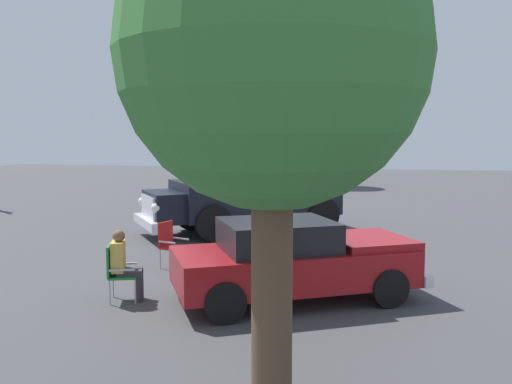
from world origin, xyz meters
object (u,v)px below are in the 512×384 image
object	(u,v)px
classic_hot_rod	(295,259)
lawn_chair_near_truck	(117,269)
lawn_chair_by_car	(170,241)
spectator_seated	(124,262)
oak_tree_right	(312,121)
vintage_fire_truck	(249,193)
oak_tree_left	(273,57)

from	to	relation	value
classic_hot_rod	lawn_chair_near_truck	bearing A→B (deg)	-76.34
lawn_chair_by_car	spectator_seated	distance (m)	2.50
lawn_chair_by_car	oak_tree_right	world-z (taller)	oak_tree_right
vintage_fire_truck	oak_tree_left	xyz separation A→B (m)	(10.32, 2.69, 2.58)
vintage_fire_truck	oak_tree_right	distance (m)	15.16
oak_tree_left	classic_hot_rod	bearing A→B (deg)	-175.46
classic_hot_rod	lawn_chair_by_car	size ratio (longest dim) A/B	4.62
vintage_fire_truck	lawn_chair_near_truck	world-z (taller)	vintage_fire_truck
oak_tree_right	lawn_chair_near_truck	bearing A→B (deg)	-2.11
spectator_seated	oak_tree_left	distance (m)	5.47
vintage_fire_truck	spectator_seated	size ratio (longest dim) A/B	4.70
oak_tree_left	oak_tree_right	distance (m)	25.40
vintage_fire_truck	lawn_chair_near_truck	xyz separation A→B (m)	(7.26, -0.71, -0.61)
lawn_chair_near_truck	lawn_chair_by_car	xyz separation A→B (m)	(-2.55, 0.00, 0.00)
oak_tree_left	lawn_chair_near_truck	bearing A→B (deg)	-131.98
vintage_fire_truck	classic_hot_rod	world-z (taller)	vintage_fire_truck
classic_hot_rod	oak_tree_right	size ratio (longest dim) A/B	0.89
spectator_seated	oak_tree_right	size ratio (longest dim) A/B	0.24
lawn_chair_by_car	vintage_fire_truck	bearing A→B (deg)	171.45
oak_tree_left	spectator_seated	bearing A→B (deg)	-133.47
classic_hot_rod	lawn_chair_by_car	bearing A→B (deg)	-120.07
lawn_chair_near_truck	oak_tree_right	xyz separation A→B (m)	(-22.21, 0.82, 3.09)
vintage_fire_truck	lawn_chair_near_truck	bearing A→B (deg)	-5.61
lawn_chair_near_truck	lawn_chair_by_car	world-z (taller)	same
lawn_chair_by_car	oak_tree_right	distance (m)	19.92
lawn_chair_by_car	classic_hot_rod	bearing A→B (deg)	59.93
vintage_fire_truck	lawn_chair_by_car	bearing A→B (deg)	-8.55
spectator_seated	oak_tree_left	bearing A→B (deg)	46.53
classic_hot_rod	lawn_chair_by_car	distance (m)	3.58
classic_hot_rod	lawn_chair_near_truck	size ratio (longest dim) A/B	4.62
vintage_fire_truck	lawn_chair_by_car	size ratio (longest dim) A/B	5.94
lawn_chair_near_truck	spectator_seated	bearing A→B (deg)	110.65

